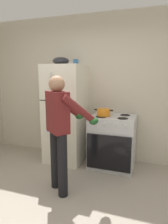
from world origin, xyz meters
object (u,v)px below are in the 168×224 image
object	(u,v)px
coffee_mug	(76,62)
refrigerator	(66,114)
red_pot	(104,112)
mixing_bowl	(61,61)
person_cook	(61,124)
stove_range	(112,142)

from	to	relation	value
coffee_mug	refrigerator	bearing A→B (deg)	-164.60
red_pot	mixing_bowl	world-z (taller)	mixing_bowl
refrigerator	red_pot	size ratio (longest dim) A/B	5.56
person_cook	red_pot	distance (m)	1.01
stove_range	coffee_mug	xyz separation A→B (m)	(-0.71, 0.06, 1.38)
refrigerator	person_cook	size ratio (longest dim) A/B	1.12
stove_range	mixing_bowl	xyz separation A→B (m)	(-0.97, 0.01, 1.40)
stove_range	refrigerator	bearing A→B (deg)	179.35
person_cook	mixing_bowl	bearing A→B (deg)	114.53
refrigerator	red_pot	xyz separation A→B (m)	(0.73, -0.05, 0.09)
person_cook	mixing_bowl	distance (m)	1.41
red_pot	person_cook	bearing A→B (deg)	-110.74
coffee_mug	mixing_bowl	xyz separation A→B (m)	(-0.26, -0.05, 0.02)
stove_range	mixing_bowl	distance (m)	1.70
stove_range	person_cook	world-z (taller)	person_cook
stove_range	person_cook	size ratio (longest dim) A/B	0.57
stove_range	person_cook	bearing A→B (deg)	-117.77
coffee_mug	person_cook	bearing A→B (deg)	-79.67
refrigerator	mixing_bowl	world-z (taller)	mixing_bowl
mixing_bowl	stove_range	bearing A→B (deg)	-0.61
person_cook	stove_range	bearing A→B (deg)	62.23
stove_range	mixing_bowl	size ratio (longest dim) A/B	3.11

